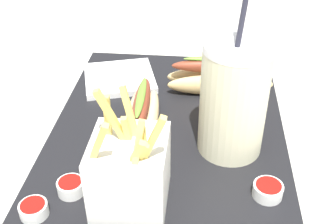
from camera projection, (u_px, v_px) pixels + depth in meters
The scene contains 10 objects.
ground_plane at pixel (168, 144), 0.67m from camera, with size 2.40×2.40×0.02m, color silver.
food_tray at pixel (168, 133), 0.65m from camera, with size 0.48×0.35×0.02m, color black.
soda_cup at pixel (234, 99), 0.57m from camera, with size 0.09×0.09×0.24m.
fries_basket at pixel (130, 171), 0.50m from camera, with size 0.09×0.09×0.16m.
hot_dog_1 at pixel (142, 114), 0.64m from camera, with size 0.16×0.05×0.06m.
hot_dog_2 at pixel (220, 77), 0.73m from camera, with size 0.07×0.18×0.06m.
ketchup_cup_1 at pixel (34, 209), 0.50m from camera, with size 0.03×0.03×0.02m.
ketchup_cup_2 at pixel (71, 186), 0.53m from camera, with size 0.03×0.03×0.02m.
ketchup_cup_3 at pixel (268, 190), 0.53m from camera, with size 0.04×0.04×0.02m.
napkin_stack at pixel (120, 78), 0.76m from camera, with size 0.11×0.12×0.01m, color white.
Camera 1 is at (0.52, 0.05, 0.41)m, focal length 45.59 mm.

